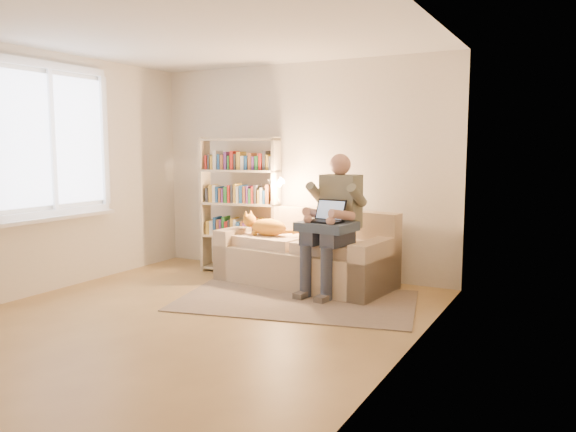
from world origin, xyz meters
The scene contains 13 objects.
floor centered at (0.00, 0.00, 0.00)m, with size 4.50×4.50×0.00m, color olive.
ceiling centered at (0.00, 0.00, 2.60)m, with size 4.00×4.50×0.02m, color white.
wall_left centered at (-2.00, 0.00, 1.30)m, with size 0.02×4.50×2.60m, color silver.
wall_right centered at (2.00, 0.00, 1.30)m, with size 0.02×4.50×2.60m, color silver.
wall_back centered at (0.00, 2.25, 1.30)m, with size 4.00×0.02×2.60m, color silver.
window centered at (-1.95, 0.20, 1.38)m, with size 0.12×1.52×1.69m.
sofa centered at (0.34, 1.74, 0.31)m, with size 2.09×1.13×0.85m.
person centered at (0.77, 1.54, 0.84)m, with size 0.49×0.72×1.51m.
cat centered at (-0.16, 1.67, 0.65)m, with size 0.69×0.29×0.25m.
blanket centered at (0.78, 1.38, 0.74)m, with size 0.56×0.46×0.10m, color #2C3B4E.
laptop centered at (0.78, 1.39, 0.85)m, with size 0.37×0.33×0.29m.
bookshelf centered at (-0.66, 1.90, 0.94)m, with size 1.15×0.41×1.70m.
rug centered at (0.58, 1.01, 0.01)m, with size 2.40×1.42×0.01m, color gray.
Camera 1 is at (3.14, -4.00, 1.57)m, focal length 35.00 mm.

